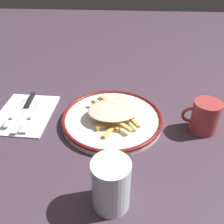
% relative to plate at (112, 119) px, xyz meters
% --- Properties ---
extents(ground_plane, '(2.60, 2.60, 0.00)m').
position_rel_plate_xyz_m(ground_plane, '(0.00, 0.00, -0.01)').
color(ground_plane, '#402E3B').
extents(plate, '(0.30, 0.30, 0.02)m').
position_rel_plate_xyz_m(plate, '(0.00, 0.00, 0.00)').
color(plate, white).
rests_on(plate, ground_plane).
extents(fries_heap, '(0.18, 0.21, 0.04)m').
position_rel_plate_xyz_m(fries_heap, '(-0.01, 0.00, 0.03)').
color(fries_heap, gold).
rests_on(fries_heap, plate).
extents(napkin, '(0.17, 0.22, 0.01)m').
position_rel_plate_xyz_m(napkin, '(0.27, -0.02, -0.01)').
color(napkin, white).
rests_on(napkin, ground_plane).
extents(fork, '(0.02, 0.18, 0.01)m').
position_rel_plate_xyz_m(fork, '(0.25, -0.01, 0.00)').
color(fork, silver).
rests_on(fork, napkin).
extents(knife, '(0.03, 0.21, 0.01)m').
position_rel_plate_xyz_m(knife, '(0.28, -0.04, 0.00)').
color(knife, black).
rests_on(knife, napkin).
extents(spoon, '(0.02, 0.15, 0.01)m').
position_rel_plate_xyz_m(spoon, '(0.30, 0.02, 0.00)').
color(spoon, silver).
rests_on(spoon, napkin).
extents(water_glass, '(0.08, 0.08, 0.12)m').
position_rel_plate_xyz_m(water_glass, '(-0.02, 0.28, 0.05)').
color(water_glass, silver).
rests_on(water_glass, ground_plane).
extents(coffee_mug, '(0.11, 0.08, 0.09)m').
position_rel_plate_xyz_m(coffee_mug, '(-0.26, 0.02, 0.04)').
color(coffee_mug, '#A83939').
rests_on(coffee_mug, ground_plane).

